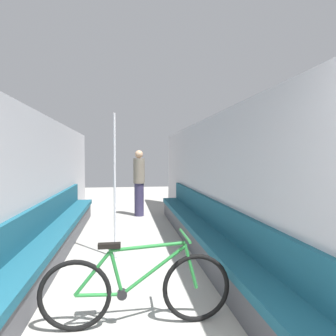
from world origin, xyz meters
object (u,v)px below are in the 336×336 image
at_px(bench_seat_row_left, 51,241).
at_px(bench_seat_row_right, 204,235).
at_px(grab_pole_near, 115,187).
at_px(passenger_standing, 139,182).
at_px(bicycle, 137,289).

xyz_separation_m(bench_seat_row_left, bench_seat_row_right, (2.36, 0.00, 0.00)).
relative_size(bench_seat_row_left, grab_pole_near, 2.99).
bearing_deg(bench_seat_row_left, passenger_standing, 65.36).
relative_size(bench_seat_row_left, passenger_standing, 3.85).
relative_size(bicycle, grab_pole_near, 0.79).
xyz_separation_m(grab_pole_near, passenger_standing, (0.52, 3.23, -0.19)).
bearing_deg(passenger_standing, bench_seat_row_left, 69.60).
distance_m(grab_pole_near, passenger_standing, 3.28).
xyz_separation_m(bicycle, grab_pole_near, (-0.26, 1.94, 0.73)).
height_order(bench_seat_row_left, passenger_standing, passenger_standing).
distance_m(bench_seat_row_left, passenger_standing, 3.58).
bearing_deg(grab_pole_near, bicycle, -82.38).
bearing_deg(bench_seat_row_right, grab_pole_near, -178.76).
bearing_deg(bicycle, bench_seat_row_left, 135.16).
distance_m(bicycle, passenger_standing, 5.21).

